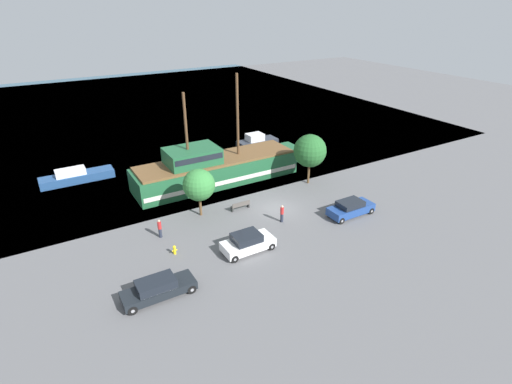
{
  "coord_description": "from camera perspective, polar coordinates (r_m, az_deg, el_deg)",
  "views": [
    {
      "loc": [
        -18.73,
        -27.99,
        18.16
      ],
      "look_at": [
        -1.03,
        2.0,
        1.2
      ],
      "focal_mm": 28.0,
      "sensor_mm": 36.0,
      "label": 1
    }
  ],
  "objects": [
    {
      "name": "parked_car_curb_front",
      "position": [
        37.83,
        13.36,
        -2.25
      ],
      "size": [
        4.47,
        1.87,
        1.45
      ],
      "color": "navy",
      "rests_on": "ground_plane"
    },
    {
      "name": "ground_plane",
      "position": [
        38.26,
        2.86,
        -2.4
      ],
      "size": [
        160.0,
        160.0,
        0.0
      ],
      "primitive_type": "plane",
      "color": "#5B5B5E"
    },
    {
      "name": "pedestrian_walking_near",
      "position": [
        35.74,
        3.72,
        -3.09
      ],
      "size": [
        0.32,
        0.32,
        1.65
      ],
      "color": "#232838",
      "rests_on": "ground_plane"
    },
    {
      "name": "parked_car_curb_mid",
      "position": [
        31.79,
        -1.21,
        -7.23
      ],
      "size": [
        4.18,
        1.96,
        1.56
      ],
      "color": "white",
      "rests_on": "ground_plane"
    },
    {
      "name": "tree_row_east",
      "position": [
        36.11,
        -8.16,
        1.0
      ],
      "size": [
        2.92,
        2.92,
        4.55
      ],
      "color": "brown",
      "rests_on": "ground_plane"
    },
    {
      "name": "bench_promenade_east",
      "position": [
        37.89,
        -2.22,
        -1.92
      ],
      "size": [
        1.87,
        0.45,
        0.85
      ],
      "color": "#4C4742",
      "rests_on": "ground_plane"
    },
    {
      "name": "pirate_ship",
      "position": [
        43.45,
        -5.87,
        3.44
      ],
      "size": [
        19.25,
        4.84,
        11.35
      ],
      "color": "#1E5633",
      "rests_on": "water_surface"
    },
    {
      "name": "water_surface",
      "position": [
        76.57,
        -15.81,
        11.29
      ],
      "size": [
        80.0,
        80.0,
        0.0
      ],
      "primitive_type": "plane",
      "color": "#33566B",
      "rests_on": "ground"
    },
    {
      "name": "moored_boat_dockside",
      "position": [
        54.23,
        0.13,
        7.19
      ],
      "size": [
        5.44,
        2.19,
        1.87
      ],
      "color": "#2D333D",
      "rests_on": "water_surface"
    },
    {
      "name": "tree_row_mideast",
      "position": [
        42.5,
        7.72,
        5.84
      ],
      "size": [
        3.47,
        3.47,
        5.44
      ],
      "color": "brown",
      "rests_on": "ground_plane"
    },
    {
      "name": "moored_boat_outer",
      "position": [
        47.92,
        -24.31,
        2.05
      ],
      "size": [
        7.62,
        1.96,
        1.54
      ],
      "color": "navy",
      "rests_on": "water_surface"
    },
    {
      "name": "parked_car_curb_rear",
      "position": [
        28.17,
        -13.82,
        -13.23
      ],
      "size": [
        4.91,
        1.78,
        1.41
      ],
      "color": "black",
      "rests_on": "ground_plane"
    },
    {
      "name": "pedestrian_walking_far",
      "position": [
        34.38,
        -13.59,
        -5.08
      ],
      "size": [
        0.32,
        0.32,
        1.67
      ],
      "color": "#232838",
      "rests_on": "ground_plane"
    },
    {
      "name": "fire_hydrant",
      "position": [
        32.24,
        -11.57,
        -8.05
      ],
      "size": [
        0.42,
        0.25,
        0.76
      ],
      "color": "yellow",
      "rests_on": "ground_plane"
    }
  ]
}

